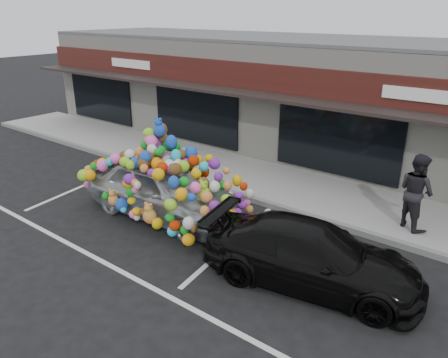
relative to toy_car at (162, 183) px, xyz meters
The scene contains 10 objects.
ground 1.07m from the toy_car, 148.34° to the right, with size 90.00×90.00×0.00m, color black.
shop_building 8.29m from the toy_car, 92.84° to the left, with size 24.00×7.20×4.31m.
sidewalk 3.87m from the toy_car, 96.20° to the left, with size 26.00×3.00×0.15m, color gray.
kerb 2.45m from the toy_car, 100.26° to the left, with size 26.00×0.18×0.16m, color slate.
parking_stripe_left 3.73m from the toy_car, behind, with size 0.12×4.40×0.01m, color silver.
parking_stripe_mid 2.58m from the toy_car, ahead, with size 0.12×4.40×0.01m, color silver.
lane_line 3.16m from the toy_car, 58.02° to the right, with size 14.00×0.12×0.01m, color silver.
toy_car is the anchor object (origin of this frame).
black_sedan 4.70m from the toy_car, ahead, with size 4.48×1.82×1.30m, color black.
pedestrian_b 6.49m from the toy_car, 29.44° to the left, with size 0.94×0.73×1.94m, color black.
Camera 1 is at (8.41, -7.31, 5.32)m, focal length 35.00 mm.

